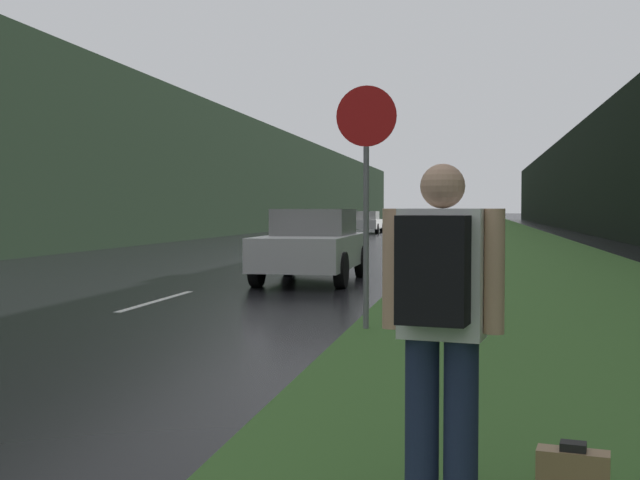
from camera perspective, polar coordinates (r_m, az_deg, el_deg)
grass_verge at (r=40.16m, az=13.11°, el=0.03°), size 6.00×240.00×0.02m
lane_stripe_c at (r=13.33m, az=-11.48°, el=-4.25°), size 0.12×3.00×0.01m
lane_stripe_d at (r=19.95m, az=-3.76°, el=-2.08°), size 0.12×3.00×0.01m
lane_stripe_e at (r=26.76m, az=0.07°, el=-0.98°), size 0.12×3.00×0.01m
treeline_far_side at (r=52.23m, az=-5.26°, el=4.49°), size 2.00×140.00×7.16m
treeline_near_side at (r=50.70m, az=19.54°, el=4.36°), size 2.00×140.00×7.02m
stop_sign at (r=9.87m, az=3.31°, el=4.46°), size 0.74×0.07×3.00m
hitchhiker_with_backpack at (r=3.89m, az=8.54°, el=-5.34°), size 0.59×0.46×1.71m
car_passing_near at (r=16.56m, az=-0.50°, el=-0.35°), size 1.84×4.28×1.49m
car_passing_far at (r=40.57m, az=6.35°, el=1.09°), size 1.83×4.53×1.40m
car_oncoming at (r=50.42m, az=3.21°, el=1.28°), size 2.02×4.26×1.37m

